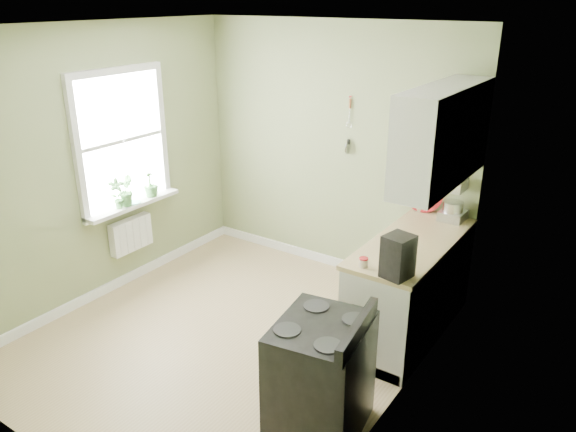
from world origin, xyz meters
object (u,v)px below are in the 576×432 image
Objects in this scene: stove at (321,377)px; stand_mixer at (457,199)px; coffee_maker at (398,257)px; kettle at (419,202)px.

stand_mixer reaches higher than stove.
coffee_maker is at bearing -88.76° from stand_mixer.
stand_mixer is 1.44m from coffee_maker.
stove is at bearing -84.22° from kettle.
stand_mixer is 2.52× the size of kettle.
stove is 2.18× the size of stand_mixer.
stove is 2.33m from kettle.
kettle is (-0.23, 2.25, 0.56)m from stove.
kettle reaches higher than stove.
stand_mixer is 1.32× the size of coffee_maker.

